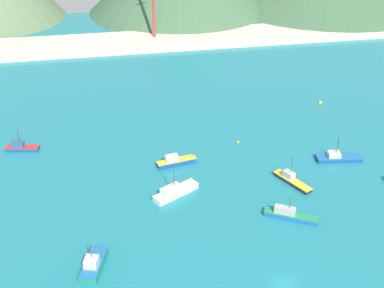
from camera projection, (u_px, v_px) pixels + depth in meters
ground at (236, 183)px, 107.77m from camera, size 260.00×280.00×0.50m
fishing_boat_0 at (289, 215)px, 96.41m from camera, size 9.89×6.77×5.16m
fishing_boat_2 at (292, 180)px, 106.91m from camera, size 6.02×9.47×6.28m
fishing_boat_3 at (21, 147)px, 118.75m from camera, size 8.03×3.61×5.35m
fishing_boat_4 at (338, 157)px, 114.90m from camera, size 10.54×4.46×5.89m
fishing_boat_5 at (176, 161)px, 112.97m from camera, size 9.24×3.63×2.74m
fishing_boat_6 at (175, 191)px, 102.96m from camera, size 10.18×7.27×6.41m
fishing_boat_7 at (93, 264)px, 84.67m from camera, size 5.20×8.56×5.68m
buoy_0 at (238, 142)px, 122.20m from camera, size 0.70×0.70×0.70m
buoy_1 at (320, 103)px, 141.36m from camera, size 1.07×1.07×1.07m
beach_strip at (170, 40)px, 187.51m from camera, size 247.00×23.08×1.20m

